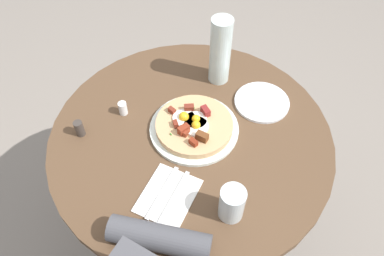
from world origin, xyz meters
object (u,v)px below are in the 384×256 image
Objects in this scene: salt_shaker at (123,108)px; bread_plate at (262,102)px; knife at (162,192)px; water_bottle at (220,51)px; breakfast_pizza at (193,124)px; fork at (174,197)px; water_glass at (232,203)px; pepper_shaker at (79,128)px; dining_table at (191,165)px; pizza_plate at (193,128)px.

bread_plate is at bearing -55.12° from salt_shaker.
water_bottle is (0.49, 0.07, 0.12)m from knife.
knife is 0.33m from salt_shaker.
breakfast_pizza is 0.25m from fork.
fork is 1.66× the size of water_glass.
breakfast_pizza is at bearing -171.76° from water_bottle.
salt_shaker is at bearing 54.18° from fork.
pepper_shaker is (-0.19, 0.30, 0.00)m from breakfast_pizza.
pepper_shaker is (0.05, 0.37, 0.02)m from fork.
fork is 1.00× the size of knife.
water_bottle reaches higher than dining_table.
pepper_shaker reaches higher than fork.
pepper_shaker is at bearing 154.59° from salt_shaker.
pepper_shaker is at bearing 149.04° from water_bottle.
water_bottle is 0.52m from pepper_shaker.
pizza_plate is 0.31m from water_glass.
water_bottle reaches higher than breakfast_pizza.
breakfast_pizza is 0.35m from pepper_shaker.
bread_plate is at bearing -101.02° from water_bottle.
knife is at bearing -171.10° from breakfast_pizza.
water_bottle is (0.25, 0.04, 0.10)m from breakfast_pizza.
pizza_plate is (0.02, 0.00, 0.19)m from dining_table.
pepper_shaker reaches higher than bread_plate.
knife is 0.34m from pepper_shaker.
pepper_shaker is at bearing 122.35° from pizza_plate.
dining_table is at bearing -169.41° from breakfast_pizza.
water_glass is at bearing -168.78° from bread_plate.
water_bottle is (0.45, 0.26, 0.07)m from water_glass.
water_glass reaches higher than pepper_shaker.
salt_shaker reaches higher than bread_plate.
bread_plate reaches higher than dining_table.
fork is 0.73× the size of water_bottle.
knife is at bearing -171.43° from water_bottle.
breakfast_pizza is 0.24m from salt_shaker.
knife is at bearing -171.26° from dining_table.
water_glass is at bearing -131.30° from breakfast_pizza.
bread_plate reaches higher than fork.
breakfast_pizza is 0.31m from water_glass.
breakfast_pizza reaches higher than knife.
fork is at bearing -162.83° from breakfast_pizza.
knife is at bearing -98.97° from pepper_shaker.
dining_table is 4.84× the size of bread_plate.
salt_shaker is 0.84× the size of pepper_shaker.
water_glass is 0.49m from salt_shaker.
water_glass reaches higher than salt_shaker.
salt_shaker reaches higher than knife.
bread_plate is 1.70× the size of water_glass.
knife is at bearing -171.23° from pizza_plate.
water_glass reaches higher than bread_plate.
salt_shaker is at bearing 50.53° from knife.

